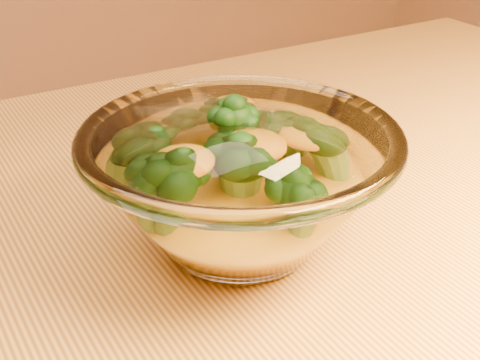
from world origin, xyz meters
name	(u,v)px	position (x,y,z in m)	size (l,w,h in m)	color
table	(281,314)	(0.00, 0.00, 0.65)	(1.20, 0.80, 0.75)	#BE8A39
glass_bowl	(240,186)	(-0.05, -0.01, 0.81)	(0.24, 0.24, 0.11)	white
cheese_sauce	(240,212)	(-0.05, -0.01, 0.78)	(0.14, 0.14, 0.04)	gold
broccoli_heap	(228,161)	(-0.05, 0.00, 0.82)	(0.16, 0.16, 0.08)	black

